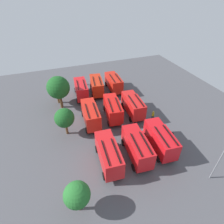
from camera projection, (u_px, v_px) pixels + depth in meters
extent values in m
plane|color=#4C4C51|center=(112.00, 118.00, 34.66)|extent=(56.71, 56.71, 0.00)
cube|color=red|center=(153.00, 128.00, 29.03)|extent=(2.43, 2.70, 2.60)
cube|color=#8C9EAD|center=(151.00, 123.00, 29.66)|extent=(0.28, 2.12, 1.46)
cube|color=red|center=(164.00, 143.00, 26.22)|extent=(5.02, 2.95, 2.90)
cube|color=black|center=(161.00, 136.00, 25.15)|extent=(4.31, 0.53, 0.12)
cube|color=black|center=(170.00, 135.00, 25.43)|extent=(4.31, 0.53, 0.12)
cube|color=silver|center=(149.00, 129.00, 30.65)|extent=(0.43, 2.38, 0.28)
cylinder|color=black|center=(145.00, 136.00, 29.87)|extent=(1.13, 0.45, 1.10)
cylinder|color=black|center=(158.00, 133.00, 30.36)|extent=(1.13, 0.45, 1.10)
cylinder|color=black|center=(158.00, 159.00, 26.06)|extent=(1.13, 0.45, 1.10)
cylinder|color=black|center=(173.00, 155.00, 26.55)|extent=(1.13, 0.45, 1.10)
cube|color=red|center=(129.00, 99.00, 36.35)|extent=(2.40, 2.67, 2.60)
cube|color=#8C9EAD|center=(127.00, 95.00, 36.97)|extent=(0.25, 2.12, 1.46)
cube|color=red|center=(135.00, 107.00, 33.55)|extent=(4.99, 2.88, 2.90)
cube|color=black|center=(132.00, 101.00, 32.47)|extent=(4.32, 0.47, 0.12)
cube|color=black|center=(139.00, 100.00, 32.76)|extent=(4.32, 0.47, 0.12)
cube|color=silver|center=(127.00, 100.00, 37.96)|extent=(0.39, 2.38, 0.28)
cylinder|color=black|center=(123.00, 105.00, 37.17)|extent=(1.12, 0.44, 1.10)
cylinder|color=black|center=(133.00, 103.00, 37.68)|extent=(1.12, 0.44, 1.10)
cylinder|color=black|center=(131.00, 119.00, 33.38)|extent=(1.12, 0.44, 1.10)
cylinder|color=black|center=(143.00, 117.00, 33.89)|extent=(1.12, 0.44, 1.10)
cube|color=red|center=(111.00, 78.00, 43.91)|extent=(2.34, 2.62, 2.60)
cube|color=#8C9EAD|center=(110.00, 75.00, 44.53)|extent=(0.20, 2.13, 1.46)
cube|color=red|center=(115.00, 84.00, 41.13)|extent=(4.93, 2.77, 2.90)
cube|color=black|center=(112.00, 78.00, 40.03)|extent=(4.32, 0.36, 0.12)
cube|color=black|center=(118.00, 77.00, 40.35)|extent=(4.32, 0.36, 0.12)
cube|color=silver|center=(109.00, 80.00, 45.52)|extent=(0.33, 2.38, 0.28)
cylinder|color=black|center=(106.00, 84.00, 44.71)|extent=(1.12, 0.41, 1.10)
cylinder|color=black|center=(115.00, 83.00, 45.27)|extent=(1.12, 0.41, 1.10)
cylinder|color=black|center=(112.00, 94.00, 40.94)|extent=(1.12, 0.41, 1.10)
cylinder|color=black|center=(121.00, 92.00, 41.50)|extent=(1.12, 0.41, 1.10)
cube|color=red|center=(131.00, 135.00, 27.81)|extent=(2.41, 2.69, 2.60)
cube|color=#8C9EAD|center=(129.00, 129.00, 28.44)|extent=(0.27, 2.12, 1.46)
cube|color=red|center=(140.00, 151.00, 25.01)|extent=(5.00, 2.92, 2.90)
cube|color=black|center=(136.00, 144.00, 23.93)|extent=(4.31, 0.50, 0.12)
cube|color=black|center=(146.00, 142.00, 24.21)|extent=(4.31, 0.50, 0.12)
cube|color=silver|center=(128.00, 135.00, 29.43)|extent=(0.41, 2.38, 0.28)
cylinder|color=black|center=(123.00, 143.00, 28.64)|extent=(1.13, 0.45, 1.10)
cylinder|color=black|center=(137.00, 140.00, 29.14)|extent=(1.13, 0.45, 1.10)
cylinder|color=black|center=(134.00, 167.00, 24.84)|extent=(1.13, 0.45, 1.10)
cylinder|color=black|center=(150.00, 164.00, 25.34)|extent=(1.13, 0.45, 1.10)
cube|color=red|center=(110.00, 102.00, 35.41)|extent=(2.55, 2.80, 2.60)
cube|color=#8C9EAD|center=(109.00, 98.00, 36.05)|extent=(0.40, 2.11, 1.46)
cube|color=red|center=(114.00, 111.00, 32.56)|extent=(5.12, 3.20, 2.90)
cube|color=black|center=(110.00, 105.00, 31.52)|extent=(4.29, 0.77, 0.12)
cube|color=black|center=(118.00, 104.00, 31.74)|extent=(4.29, 0.77, 0.12)
cube|color=silver|center=(109.00, 103.00, 37.04)|extent=(0.56, 2.38, 0.28)
cylinder|color=black|center=(104.00, 108.00, 36.30)|extent=(1.14, 0.51, 1.10)
cylinder|color=black|center=(116.00, 107.00, 36.68)|extent=(1.14, 0.51, 1.10)
cylinder|color=black|center=(109.00, 123.00, 32.44)|extent=(1.14, 0.51, 1.10)
cylinder|color=black|center=(122.00, 122.00, 32.82)|extent=(1.14, 0.51, 1.10)
cube|color=red|center=(95.00, 81.00, 42.83)|extent=(2.58, 2.83, 2.60)
cube|color=#8C9EAD|center=(95.00, 78.00, 43.47)|extent=(0.43, 2.11, 1.46)
cube|color=red|center=(97.00, 87.00, 39.98)|extent=(5.14, 3.25, 2.90)
cube|color=black|center=(94.00, 81.00, 38.94)|extent=(4.28, 0.82, 0.12)
cube|color=black|center=(100.00, 80.00, 39.15)|extent=(4.28, 0.82, 0.12)
cube|color=silver|center=(95.00, 83.00, 44.46)|extent=(0.58, 2.38, 0.28)
cylinder|color=black|center=(91.00, 86.00, 43.74)|extent=(1.14, 0.52, 1.10)
cylinder|color=black|center=(101.00, 86.00, 44.09)|extent=(1.14, 0.52, 1.10)
cylinder|color=black|center=(93.00, 97.00, 39.87)|extent=(1.14, 0.52, 1.10)
cylinder|color=black|center=(103.00, 96.00, 40.23)|extent=(1.14, 0.52, 1.10)
cube|color=red|center=(104.00, 141.00, 26.71)|extent=(2.38, 2.66, 2.60)
cube|color=#8C9EAD|center=(103.00, 135.00, 27.33)|extent=(0.24, 2.12, 1.46)
cube|color=red|center=(110.00, 159.00, 23.91)|extent=(4.98, 2.86, 2.90)
cube|color=black|center=(105.00, 152.00, 22.83)|extent=(4.32, 0.45, 0.12)
cube|color=black|center=(116.00, 150.00, 23.13)|extent=(4.32, 0.45, 0.12)
cube|color=silver|center=(103.00, 141.00, 28.32)|extent=(0.38, 2.38, 0.28)
cylinder|color=black|center=(97.00, 149.00, 27.53)|extent=(1.12, 0.43, 1.10)
cylinder|color=black|center=(112.00, 146.00, 28.05)|extent=(1.12, 0.43, 1.10)
cylinder|color=black|center=(104.00, 176.00, 23.74)|extent=(1.12, 0.43, 1.10)
cylinder|color=black|center=(121.00, 172.00, 24.26)|extent=(1.12, 0.43, 1.10)
cube|color=red|center=(88.00, 107.00, 33.97)|extent=(2.37, 2.65, 2.60)
cube|color=#8C9EAD|center=(87.00, 103.00, 34.59)|extent=(0.23, 2.13, 1.46)
cube|color=red|center=(92.00, 117.00, 31.18)|extent=(4.96, 2.83, 2.90)
cube|color=black|center=(87.00, 111.00, 30.09)|extent=(4.32, 0.42, 0.12)
cube|color=black|center=(95.00, 109.00, 30.39)|extent=(4.32, 0.42, 0.12)
cube|color=silver|center=(88.00, 108.00, 35.58)|extent=(0.37, 2.38, 0.28)
cylinder|color=black|center=(83.00, 114.00, 34.78)|extent=(1.12, 0.43, 1.10)
cylinder|color=black|center=(95.00, 112.00, 35.31)|extent=(1.12, 0.43, 1.10)
cylinder|color=black|center=(87.00, 130.00, 31.00)|extent=(1.12, 0.43, 1.10)
cylinder|color=black|center=(100.00, 128.00, 31.53)|extent=(1.12, 0.43, 1.10)
cube|color=red|center=(80.00, 84.00, 41.45)|extent=(2.42, 2.70, 2.60)
cube|color=#8C9EAD|center=(79.00, 81.00, 42.07)|extent=(0.28, 2.12, 1.46)
cube|color=red|center=(82.00, 91.00, 38.64)|extent=(5.01, 2.94, 2.90)
cube|color=black|center=(78.00, 85.00, 37.56)|extent=(4.31, 0.52, 0.12)
cube|color=black|center=(84.00, 84.00, 37.84)|extent=(4.31, 0.52, 0.12)
cube|color=silver|center=(80.00, 86.00, 43.06)|extent=(0.42, 2.38, 0.28)
cylinder|color=black|center=(75.00, 90.00, 42.28)|extent=(1.13, 0.45, 1.10)
cylinder|color=black|center=(85.00, 89.00, 42.77)|extent=(1.13, 0.45, 1.10)
cylinder|color=black|center=(78.00, 101.00, 38.48)|extent=(1.13, 0.45, 1.10)
cylinder|color=black|center=(89.00, 99.00, 38.96)|extent=(1.13, 0.45, 1.10)
cylinder|color=black|center=(81.00, 84.00, 45.21)|extent=(0.16, 0.16, 0.76)
cylinder|color=black|center=(81.00, 83.00, 45.36)|extent=(0.16, 0.16, 0.76)
cube|color=black|center=(81.00, 81.00, 44.86)|extent=(0.45, 0.30, 0.66)
sphere|color=brown|center=(81.00, 79.00, 44.60)|extent=(0.21, 0.21, 0.21)
cylinder|color=black|center=(81.00, 79.00, 44.55)|extent=(0.27, 0.27, 0.06)
cylinder|color=black|center=(171.00, 138.00, 29.57)|extent=(0.16, 0.16, 0.82)
cylinder|color=black|center=(171.00, 139.00, 29.46)|extent=(0.16, 0.16, 0.82)
cube|color=black|center=(172.00, 135.00, 29.05)|extent=(0.39, 0.48, 0.71)
sphere|color=beige|center=(173.00, 133.00, 28.77)|extent=(0.23, 0.23, 0.23)
cylinder|color=black|center=(173.00, 133.00, 28.72)|extent=(0.29, 0.29, 0.07)
cylinder|color=black|center=(122.00, 130.00, 31.27)|extent=(0.16, 0.16, 0.81)
cylinder|color=black|center=(123.00, 130.00, 31.15)|extent=(0.16, 0.16, 0.81)
cube|color=black|center=(123.00, 127.00, 30.76)|extent=(0.48, 0.39, 0.70)
sphere|color=brown|center=(123.00, 125.00, 30.49)|extent=(0.23, 0.23, 0.23)
cylinder|color=black|center=(123.00, 124.00, 30.43)|extent=(0.29, 0.29, 0.07)
cylinder|color=black|center=(152.00, 117.00, 34.08)|extent=(0.16, 0.16, 0.82)
cylinder|color=black|center=(153.00, 118.00, 34.03)|extent=(0.16, 0.16, 0.82)
cube|color=gold|center=(153.00, 114.00, 33.59)|extent=(0.44, 0.48, 0.72)
sphere|color=brown|center=(153.00, 112.00, 33.31)|extent=(0.23, 0.23, 0.23)
cylinder|color=gold|center=(153.00, 112.00, 33.25)|extent=(0.29, 0.29, 0.07)
cylinder|color=brown|center=(79.00, 205.00, 20.33)|extent=(0.37, 0.37, 1.85)
sphere|color=#236628|center=(77.00, 195.00, 19.03)|extent=(2.96, 2.96, 2.96)
cylinder|color=brown|center=(67.00, 129.00, 30.55)|extent=(0.41, 0.41, 2.04)
sphere|color=#19511E|center=(64.00, 118.00, 29.11)|extent=(3.27, 3.27, 3.27)
cylinder|color=brown|center=(61.00, 102.00, 36.72)|extent=(0.56, 0.56, 2.79)
sphere|color=#19511E|center=(58.00, 88.00, 34.76)|extent=(4.46, 4.46, 4.46)
cylinder|color=brown|center=(58.00, 98.00, 38.26)|extent=(0.46, 0.46, 2.31)
sphere|color=#19511E|center=(56.00, 87.00, 36.63)|extent=(3.70, 3.70, 3.70)
cone|color=#F2600C|center=(147.00, 150.00, 27.63)|extent=(0.43, 0.43, 0.62)
cylinder|color=slate|center=(218.00, 163.00, 22.25)|extent=(0.16, 0.16, 6.42)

